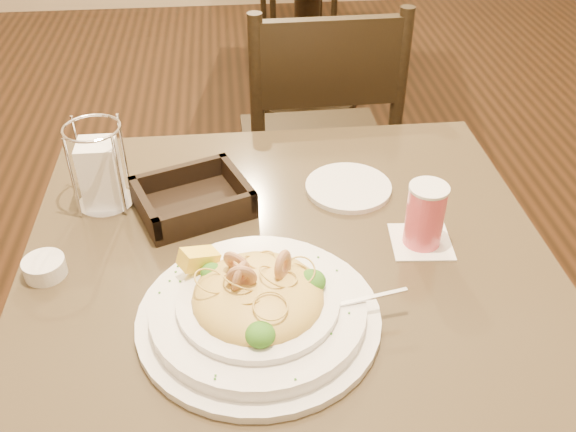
{
  "coord_description": "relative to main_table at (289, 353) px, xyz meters",
  "views": [
    {
      "loc": [
        -0.08,
        -0.82,
        1.43
      ],
      "look_at": [
        0.0,
        0.02,
        0.81
      ],
      "focal_mm": 40.0,
      "sensor_mm": 36.0,
      "label": 1
    }
  ],
  "objects": [
    {
      "name": "napkin_caddy",
      "position": [
        -0.33,
        0.2,
        0.3
      ],
      "size": [
        0.1,
        0.1,
        0.17
      ],
      "rotation": [
        0.0,
        0.0,
        -0.32
      ],
      "color": "silver",
      "rests_on": "main_table"
    },
    {
      "name": "butter_ramekin",
      "position": [
        -0.4,
        0.01,
        0.24
      ],
      "size": [
        0.09,
        0.09,
        0.03
      ],
      "primitive_type": "cylinder",
      "rotation": [
        0.0,
        0.0,
        -0.3
      ],
      "color": "white",
      "rests_on": "main_table"
    },
    {
      "name": "main_table",
      "position": [
        0.0,
        0.0,
        0.0
      ],
      "size": [
        0.9,
        0.9,
        0.73
      ],
      "color": "black",
      "rests_on": "ground"
    },
    {
      "name": "side_plate",
      "position": [
        0.14,
        0.2,
        0.23
      ],
      "size": [
        0.17,
        0.17,
        0.01
      ],
      "primitive_type": "cylinder",
      "rotation": [
        0.0,
        0.0,
        0.02
      ],
      "color": "white",
      "rests_on": "main_table"
    },
    {
      "name": "drink_glass",
      "position": [
        0.23,
        0.03,
        0.29
      ],
      "size": [
        0.11,
        0.11,
        0.12
      ],
      "rotation": [
        0.0,
        0.0,
        -0.08
      ],
      "color": "white",
      "rests_on": "main_table"
    },
    {
      "name": "pasta_bowl",
      "position": [
        -0.06,
        -0.13,
        0.26
      ],
      "size": [
        0.41,
        0.37,
        0.12
      ],
      "rotation": [
        0.0,
        0.0,
        0.0
      ],
      "color": "white",
      "rests_on": "main_table"
    },
    {
      "name": "bread_basket",
      "position": [
        -0.16,
        0.17,
        0.25
      ],
      "size": [
        0.24,
        0.22,
        0.05
      ],
      "rotation": [
        0.0,
        0.0,
        0.37
      ],
      "color": "black",
      "rests_on": "main_table"
    },
    {
      "name": "dining_chair_near",
      "position": [
        0.16,
        0.77,
        0.0
      ],
      "size": [
        0.43,
        0.43,
        0.93
      ],
      "rotation": [
        0.0,
        0.0,
        3.16
      ],
      "color": "black",
      "rests_on": "ground"
    }
  ]
}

